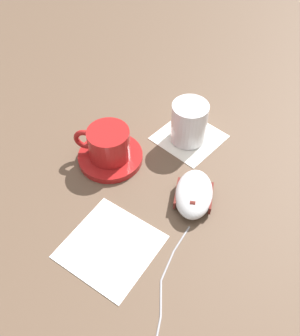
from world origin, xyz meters
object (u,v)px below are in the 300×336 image
(coffee_cup, at_px, (108,143))
(drinking_glass, at_px, (189,122))
(saucer, at_px, (111,157))
(computer_mouse, at_px, (194,194))

(coffee_cup, xyz_separation_m, drinking_glass, (-0.03, -0.16, 0.00))
(saucer, height_order, coffee_cup, coffee_cup)
(computer_mouse, xyz_separation_m, drinking_glass, (0.13, -0.08, 0.03))
(computer_mouse, distance_m, drinking_glass, 0.15)
(saucer, bearing_deg, coffee_cup, 30.54)
(saucer, xyz_separation_m, computer_mouse, (-0.16, -0.08, 0.01))
(computer_mouse, bearing_deg, saucer, 27.06)
(coffee_cup, relative_size, computer_mouse, 0.77)
(saucer, distance_m, drinking_glass, 0.16)
(coffee_cup, xyz_separation_m, computer_mouse, (-0.16, -0.08, -0.02))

